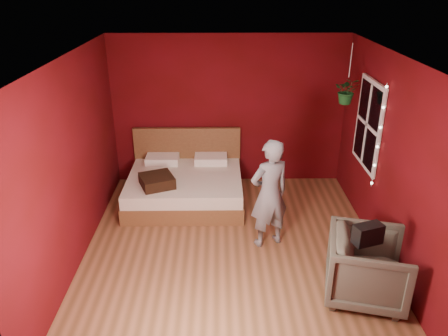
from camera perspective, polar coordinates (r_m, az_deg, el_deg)
floor at (r=6.11m, az=1.05°, el=-10.61°), size 4.50×4.50×0.00m
room_walls at (r=5.33m, az=1.19°, el=4.37°), size 4.04×4.54×2.62m
window at (r=6.60m, az=18.31°, el=5.42°), size 0.05×0.97×1.27m
fairy_lights at (r=6.12m, az=19.56°, el=3.81°), size 0.04×0.04×1.45m
bed at (r=7.28m, az=-5.05°, el=-2.14°), size 1.86×1.58×1.03m
person at (r=5.89m, az=5.93°, el=-3.39°), size 0.67×0.56×1.55m
armchair at (r=5.38m, az=18.23°, el=-12.20°), size 1.08×1.06×0.81m
handbag at (r=4.98m, az=18.29°, el=-8.19°), size 0.35×0.25×0.22m
throw_pillow at (r=6.80m, az=-8.74°, el=-1.67°), size 0.62×0.62×0.17m
hanging_plant at (r=6.61m, az=15.80°, el=9.69°), size 0.42×0.38×0.86m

